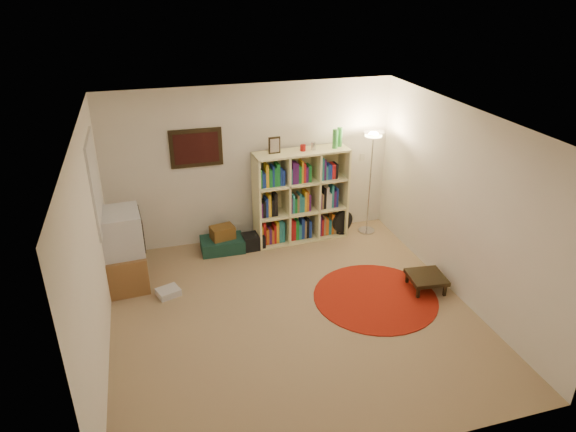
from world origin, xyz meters
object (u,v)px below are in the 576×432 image
object	(u,v)px
tv_stand	(124,250)
suitcase	(222,244)
floor_lamp	(372,150)
bookshelf	(300,197)
side_table	(426,278)
floor_fan	(342,223)

from	to	relation	value
tv_stand	suitcase	size ratio (longest dim) A/B	1.66
floor_lamp	suitcase	xyz separation A→B (m)	(-2.44, 0.02, -1.33)
bookshelf	suitcase	bearing A→B (deg)	-179.79
side_table	floor_lamp	bearing A→B (deg)	91.85
floor_fan	floor_lamp	bearing A→B (deg)	-20.19
floor_fan	suitcase	bearing A→B (deg)	161.72
floor_fan	side_table	size ratio (longest dim) A/B	0.82
floor_fan	side_table	world-z (taller)	floor_fan
bookshelf	floor_lamp	distance (m)	1.37
bookshelf	suitcase	world-z (taller)	bookshelf
tv_stand	side_table	xyz separation A→B (m)	(3.93, -1.28, -0.35)
tv_stand	suitcase	xyz separation A→B (m)	(1.42, 0.58, -0.43)
floor_lamp	floor_fan	distance (m)	1.30
suitcase	side_table	world-z (taller)	side_table
bookshelf	side_table	xyz separation A→B (m)	(1.22, -1.93, -0.54)
bookshelf	floor_fan	xyz separation A→B (m)	(0.72, -0.08, -0.51)
floor_fan	tv_stand	distance (m)	3.49
floor_fan	side_table	distance (m)	1.92
bookshelf	floor_lamp	size ratio (longest dim) A/B	1.04
floor_fan	suitcase	distance (m)	2.00
side_table	bookshelf	bearing A→B (deg)	122.28
bookshelf	suitcase	xyz separation A→B (m)	(-1.28, -0.08, -0.62)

